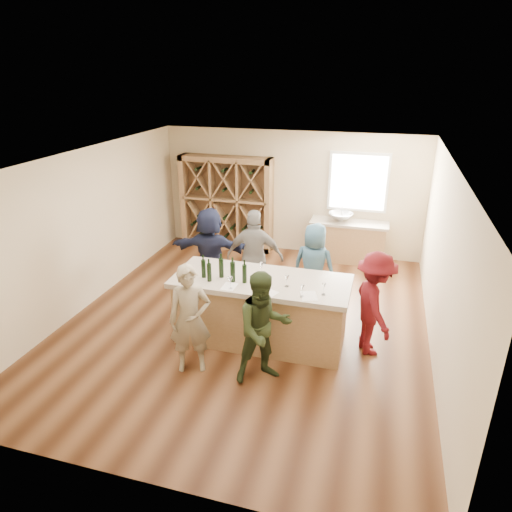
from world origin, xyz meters
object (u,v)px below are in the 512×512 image
(wine_rack, at_px, (227,203))
(wine_bottle_e, at_px, (245,274))
(wine_bottle_a, at_px, (204,269))
(wine_bottle_d, at_px, (233,272))
(sink, at_px, (341,217))
(tasting_counter_base, at_px, (261,312))
(person_server, at_px, (374,304))
(person_far_right, at_px, (314,266))
(person_near_left, at_px, (190,319))
(wine_bottle_c, at_px, (221,268))
(wine_bottle_b, at_px, (209,272))
(person_far_left, at_px, (210,252))
(person_far_mid, at_px, (255,257))
(person_near_right, at_px, (264,328))

(wine_rack, height_order, wine_bottle_e, wine_rack)
(wine_bottle_a, bearing_deg, wine_bottle_d, -2.50)
(sink, relative_size, tasting_counter_base, 0.21)
(person_server, xyz_separation_m, person_far_right, (-1.09, 1.18, -0.02))
(person_near_left, bearing_deg, wine_bottle_c, 59.71)
(tasting_counter_base, bearing_deg, wine_bottle_b, -159.05)
(wine_bottle_a, height_order, wine_bottle_e, wine_bottle_e)
(wine_bottle_a, relative_size, person_far_left, 0.17)
(person_far_left, bearing_deg, person_server, 152.90)
(tasting_counter_base, xyz_separation_m, wine_bottle_d, (-0.39, -0.20, 0.74))
(wine_bottle_d, relative_size, person_far_mid, 0.18)
(person_server, height_order, person_far_right, person_server)
(tasting_counter_base, height_order, wine_bottle_b, wine_bottle_b)
(person_near_right, bearing_deg, wine_bottle_a, 113.86)
(wine_bottle_e, distance_m, person_far_right, 1.78)
(wine_bottle_d, relative_size, wine_bottle_e, 1.10)
(sink, xyz_separation_m, person_server, (0.88, -3.54, -0.20))
(wine_rack, relative_size, tasting_counter_base, 0.85)
(wine_bottle_c, relative_size, person_near_right, 0.19)
(person_far_right, xyz_separation_m, person_far_left, (-1.97, 0.01, 0.06))
(wine_bottle_c, distance_m, wine_bottle_e, 0.41)
(wine_rack, xyz_separation_m, wine_bottle_b, (1.14, -4.05, 0.12))
(person_far_left, bearing_deg, wine_bottle_e, 121.10)
(person_far_mid, bearing_deg, sink, -123.19)
(wine_rack, height_order, person_far_left, wine_rack)
(person_far_left, bearing_deg, person_near_right, 120.00)
(person_far_mid, height_order, person_far_right, person_far_mid)
(wine_bottle_b, bearing_deg, person_server, 10.15)
(sink, height_order, wine_bottle_d, wine_bottle_d)
(person_server, bearing_deg, person_far_mid, 41.64)
(wine_bottle_a, bearing_deg, wine_rack, 104.38)
(person_near_left, bearing_deg, wine_bottle_d, 44.52)
(wine_bottle_b, height_order, person_near_left, person_near_left)
(wine_bottle_c, relative_size, wine_bottle_e, 1.07)
(person_far_mid, distance_m, person_far_left, 0.91)
(tasting_counter_base, distance_m, wine_bottle_c, 0.96)
(person_near_left, relative_size, person_far_right, 1.03)
(wine_bottle_a, bearing_deg, person_far_mid, 74.01)
(wine_rack, distance_m, person_server, 5.10)
(person_server, bearing_deg, wine_bottle_b, 78.69)
(wine_bottle_b, xyz_separation_m, wine_bottle_e, (0.53, 0.09, 0.00))
(wine_rack, relative_size, person_near_left, 1.35)
(wine_bottle_d, height_order, person_far_right, person_far_right)
(wine_rack, xyz_separation_m, person_near_right, (2.18, -4.71, -0.28))
(tasting_counter_base, relative_size, person_far_right, 1.64)
(tasting_counter_base, distance_m, person_near_left, 1.30)
(person_near_left, bearing_deg, person_near_right, -17.74)
(person_far_left, bearing_deg, wine_bottle_d, 116.30)
(sink, distance_m, person_far_mid, 2.76)
(person_far_right, bearing_deg, person_server, 141.01)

